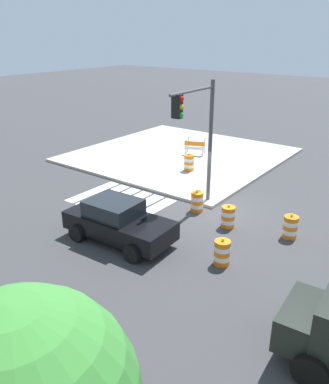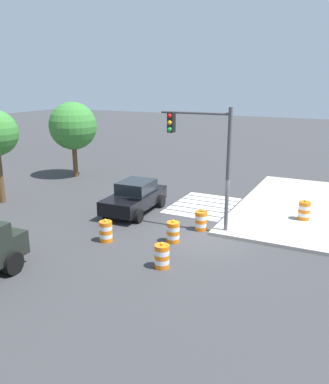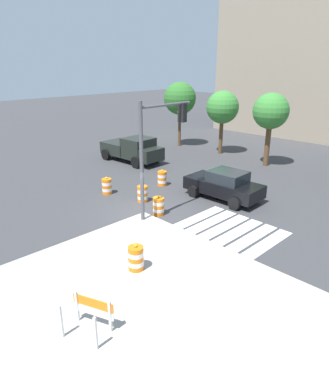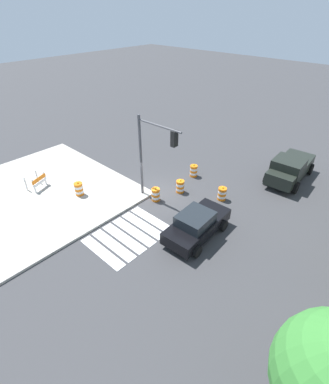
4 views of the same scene
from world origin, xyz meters
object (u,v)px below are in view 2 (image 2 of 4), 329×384
sports_car (135,197)px  traffic_barrel_median_near (162,256)px  traffic_barrel_near_corner (201,221)px  traffic_light_pole (204,146)px  traffic_barrel_crosswalk_end (173,232)px  traffic_barrel_median_far (106,231)px  street_tree_streetside_far (73,126)px  traffic_barrel_on_sidewalk (304,211)px

sports_car → traffic_barrel_median_near: (-5.19, -4.21, -0.36)m
traffic_barrel_near_corner → traffic_light_pole: bearing=-8.6°
traffic_barrel_crosswalk_end → traffic_barrel_median_far: same height
street_tree_streetside_far → traffic_barrel_crosswalk_end: bearing=-124.4°
traffic_barrel_on_sidewalk → street_tree_streetside_far: size_ratio=0.19×
sports_car → traffic_barrel_on_sidewalk: sports_car is taller
traffic_barrel_near_corner → traffic_barrel_median_far: size_ratio=1.00×
sports_car → traffic_barrel_median_far: bearing=-167.2°
traffic_barrel_near_corner → street_tree_streetside_far: 13.76m
traffic_light_pole → street_tree_streetside_far: traffic_light_pole is taller
street_tree_streetside_far → traffic_barrel_median_near: bearing=-130.1°
street_tree_streetside_far → sports_car: bearing=-122.4°
traffic_barrel_on_sidewalk → traffic_light_pole: bearing=127.1°
traffic_barrel_crosswalk_end → traffic_light_pole: 4.01m
traffic_barrel_median_near → street_tree_streetside_far: 16.14m
traffic_barrel_median_near → traffic_light_pole: 5.54m
sports_car → street_tree_streetside_far: 9.76m
sports_car → traffic_barrel_crosswalk_end: size_ratio=4.29×
traffic_barrel_median_far → traffic_barrel_on_sidewalk: traffic_barrel_on_sidewalk is taller
sports_car → traffic_barrel_median_near: sports_car is taller
traffic_light_pole → traffic_barrel_near_corner: bearing=171.4°
traffic_barrel_near_corner → street_tree_streetside_far: street_tree_streetside_far is taller
traffic_barrel_near_corner → traffic_barrel_crosswalk_end: same height
traffic_barrel_median_far → street_tree_streetside_far: size_ratio=0.19×
traffic_barrel_near_corner → traffic_barrel_median_far: 4.43m
traffic_light_pole → traffic_barrel_crosswalk_end: bearing=163.7°
traffic_barrel_crosswalk_end → traffic_barrel_on_sidewalk: size_ratio=1.00×
sports_car → traffic_barrel_near_corner: size_ratio=4.29×
sports_car → traffic_light_pole: traffic_light_pole is taller
sports_car → traffic_barrel_median_far: sports_car is taller
sports_car → traffic_barrel_near_corner: 4.23m
traffic_barrel_median_far → traffic_light_pole: size_ratio=0.19×
traffic_barrel_median_near → traffic_barrel_near_corner: bearing=1.4°
traffic_barrel_on_sidewalk → street_tree_streetside_far: street_tree_streetside_far is taller
traffic_barrel_median_far → traffic_light_pole: 5.67m
traffic_barrel_near_corner → traffic_light_pole: size_ratio=0.19×
traffic_barrel_median_far → traffic_barrel_on_sidewalk: bearing=-49.5°
traffic_barrel_on_sidewalk → street_tree_streetside_far: (2.77, 16.13, 3.00)m
traffic_barrel_near_corner → street_tree_streetside_far: (5.96, 12.00, 3.15)m
traffic_barrel_on_sidewalk → street_tree_streetside_far: 16.64m
sports_car → traffic_light_pole: size_ratio=0.80×
traffic_barrel_near_corner → traffic_barrel_on_sidewalk: traffic_barrel_on_sidewalk is taller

